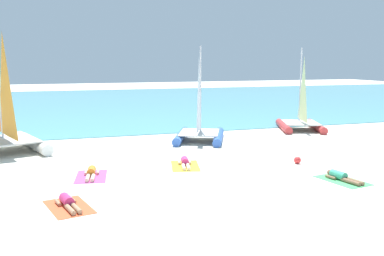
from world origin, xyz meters
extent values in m
plane|color=silver|center=(0.00, 10.00, 0.00)|extent=(120.00, 120.00, 0.00)
cube|color=#5BB2C1|center=(0.00, 30.24, 0.03)|extent=(120.00, 40.00, 0.05)
cylinder|color=blue|center=(0.54, 8.11, 0.22)|extent=(1.98, 3.69, 0.44)
cylinder|color=blue|center=(2.38, 7.29, 0.22)|extent=(1.98, 3.69, 0.44)
cube|color=silver|center=(1.39, 7.53, 0.47)|extent=(2.85, 3.07, 0.05)
cylinder|color=silver|center=(1.61, 8.03, 2.73)|extent=(0.09, 0.09, 4.58)
pyramid|color=white|center=(1.24, 7.21, 2.59)|extent=(0.88, 1.86, 3.85)
cylinder|color=white|center=(-6.98, 8.31, 0.27)|extent=(1.93, 4.67, 0.54)
cube|color=silver|center=(-8.09, 7.73, 0.57)|extent=(3.27, 3.63, 0.07)
pyramid|color=orange|center=(-7.96, 7.31, 3.18)|extent=(0.80, 2.38, 4.73)
cylinder|color=#CC3838|center=(7.64, 9.59, 0.22)|extent=(1.78, 3.75, 0.44)
cylinder|color=#CC3838|center=(9.52, 8.88, 0.22)|extent=(1.78, 3.75, 0.44)
cube|color=silver|center=(8.52, 9.06, 0.47)|extent=(2.76, 3.02, 0.05)
cylinder|color=silver|center=(8.71, 9.58, 2.73)|extent=(0.09, 0.09, 4.58)
pyramid|color=#EAEA99|center=(8.39, 8.73, 2.59)|extent=(0.77, 1.90, 3.84)
cube|color=#EA5933|center=(-5.75, -1.28, 0.01)|extent=(1.49, 2.10, 0.01)
cylinder|color=#D83372|center=(-5.79, -1.09, 0.16)|extent=(0.43, 0.67, 0.30)
sphere|color=tan|center=(-5.88, -0.69, 0.16)|extent=(0.22, 0.22, 0.22)
cylinder|color=tan|center=(-5.74, -1.74, 0.08)|extent=(0.31, 0.79, 0.14)
cylinder|color=tan|center=(-5.56, -1.70, 0.08)|extent=(0.31, 0.79, 0.14)
cylinder|color=tan|center=(-6.04, -0.98, 0.07)|extent=(0.20, 0.46, 0.10)
cylinder|color=tan|center=(-5.61, -0.89, 0.07)|extent=(0.20, 0.46, 0.10)
cube|color=#D84C99|center=(-4.79, 1.99, 0.01)|extent=(1.40, 2.06, 0.01)
cylinder|color=orange|center=(-4.76, 2.18, 0.16)|extent=(0.40, 0.66, 0.30)
sphere|color=beige|center=(-4.69, 2.59, 0.16)|extent=(0.22, 0.22, 0.22)
cylinder|color=beige|center=(-4.95, 1.56, 0.08)|extent=(0.27, 0.79, 0.14)
cylinder|color=beige|center=(-4.78, 1.53, 0.08)|extent=(0.27, 0.79, 0.14)
cylinder|color=beige|center=(-4.95, 2.37, 0.07)|extent=(0.17, 0.46, 0.10)
cylinder|color=beige|center=(-4.52, 2.30, 0.07)|extent=(0.17, 0.46, 0.10)
cube|color=yellow|center=(-1.00, 2.46, 0.01)|extent=(1.52, 2.11, 0.01)
cylinder|color=#D83372|center=(-0.96, 2.65, 0.16)|extent=(0.44, 0.67, 0.30)
sphere|color=beige|center=(-0.86, 3.05, 0.16)|extent=(0.22, 0.22, 0.22)
cylinder|color=beige|center=(-1.20, 2.04, 0.08)|extent=(0.32, 0.79, 0.14)
cylinder|color=beige|center=(-1.02, 2.00, 0.08)|extent=(0.32, 0.79, 0.14)
cylinder|color=beige|center=(-1.14, 2.85, 0.07)|extent=(0.20, 0.46, 0.10)
cylinder|color=beige|center=(-0.71, 2.75, 0.07)|extent=(0.20, 0.46, 0.10)
cube|color=#4CB266|center=(3.66, -1.40, 0.01)|extent=(1.40, 2.05, 0.01)
cylinder|color=#3FB28C|center=(3.63, -1.20, 0.16)|extent=(0.40, 0.66, 0.30)
sphere|color=#8C6647|center=(3.56, -0.80, 0.16)|extent=(0.22, 0.22, 0.22)
cylinder|color=#8C6647|center=(3.65, -1.86, 0.08)|extent=(0.27, 0.79, 0.14)
cylinder|color=#8C6647|center=(3.83, -1.83, 0.08)|extent=(0.27, 0.79, 0.14)
cylinder|color=#8C6647|center=(3.39, -1.09, 0.07)|extent=(0.17, 0.46, 0.10)
cylinder|color=#8C6647|center=(3.82, -1.01, 0.07)|extent=(0.17, 0.46, 0.10)
sphere|color=red|center=(3.54, 1.38, 0.15)|extent=(0.30, 0.30, 0.30)
camera|label=1|loc=(-6.20, -14.08, 4.24)|focal=41.01mm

